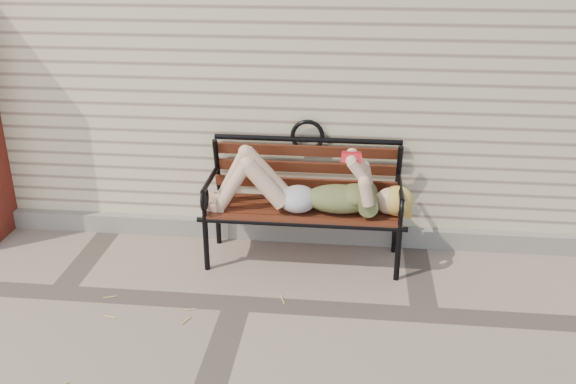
# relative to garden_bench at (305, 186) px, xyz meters

# --- Properties ---
(ground) EXTENTS (80.00, 80.00, 0.00)m
(ground) POSITION_rel_garden_bench_xyz_m (-0.39, -0.74, -0.57)
(ground) COLOR gray
(ground) RESTS_ON ground
(house_wall) EXTENTS (8.00, 4.00, 3.00)m
(house_wall) POSITION_rel_garden_bench_xyz_m (-0.39, 2.26, 0.93)
(house_wall) COLOR beige
(house_wall) RESTS_ON ground
(foundation_strip) EXTENTS (8.00, 0.10, 0.15)m
(foundation_strip) POSITION_rel_garden_bench_xyz_m (-0.39, 0.23, -0.49)
(foundation_strip) COLOR gray
(foundation_strip) RESTS_ON ground
(garden_bench) EXTENTS (1.57, 0.63, 1.02)m
(garden_bench) POSITION_rel_garden_bench_xyz_m (0.00, 0.00, 0.00)
(garden_bench) COLOR black
(garden_bench) RESTS_ON ground
(reading_woman) EXTENTS (1.48, 0.34, 0.47)m
(reading_woman) POSITION_rel_garden_bench_xyz_m (0.01, -0.12, 0.03)
(reading_woman) COLOR #092B40
(reading_woman) RESTS_ON ground
(straw_scatter) EXTENTS (2.77, 1.73, 0.01)m
(straw_scatter) POSITION_rel_garden_bench_xyz_m (-1.37, -1.48, -0.56)
(straw_scatter) COLOR #D7CB68
(straw_scatter) RESTS_ON ground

